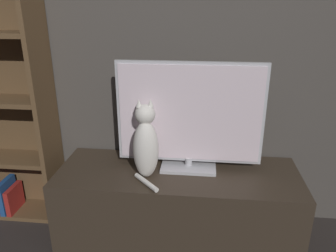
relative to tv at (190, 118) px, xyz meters
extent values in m
cube|color=#47423D|center=(-0.06, 0.25, 0.50)|extent=(4.80, 0.05, 2.60)
cube|color=#33281E|center=(-0.06, -0.06, -0.57)|extent=(1.48, 0.53, 0.47)
cube|color=#B7B7BC|center=(0.00, 0.00, -0.32)|extent=(0.34, 0.20, 0.02)
cylinder|color=#B7B7BC|center=(0.00, 0.00, -0.29)|extent=(0.04, 0.04, 0.05)
cube|color=#B7B7BC|center=(0.00, 0.00, 0.02)|extent=(0.87, 0.02, 0.61)
cube|color=silver|center=(0.00, -0.01, 0.02)|extent=(0.84, 0.01, 0.58)
ellipsoid|color=silver|center=(-0.24, -0.14, -0.16)|extent=(0.17, 0.16, 0.35)
ellipsoid|color=black|center=(-0.25, -0.09, -0.17)|extent=(0.09, 0.06, 0.19)
sphere|color=silver|center=(-0.25, -0.11, 0.05)|extent=(0.13, 0.13, 0.12)
cone|color=silver|center=(-0.28, -0.12, 0.12)|extent=(0.04, 0.04, 0.04)
cone|color=silver|center=(-0.22, -0.11, 0.12)|extent=(0.04, 0.04, 0.04)
cylinder|color=silver|center=(-0.23, -0.24, -0.32)|extent=(0.16, 0.17, 0.03)
cube|color=brown|center=(-0.93, 0.07, 0.05)|extent=(0.03, 0.28, 1.70)
cube|color=brown|center=(-1.34, 0.07, -0.79)|extent=(0.79, 0.25, 0.03)
cube|color=maroon|center=(-1.35, 0.04, -0.69)|extent=(0.06, 0.19, 0.17)
cube|color=navy|center=(-1.29, 0.04, -0.65)|extent=(0.04, 0.19, 0.24)
cube|color=maroon|center=(-1.25, 0.05, -0.68)|extent=(0.03, 0.19, 0.19)
camera|label=1|loc=(0.07, -1.83, 0.65)|focal=35.00mm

